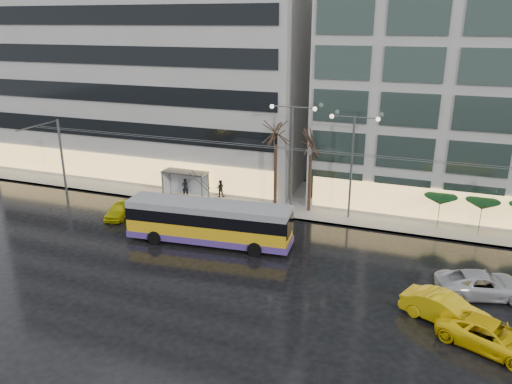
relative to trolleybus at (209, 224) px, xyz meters
The scene contains 20 objects.
ground 3.46m from the trolleybus, 53.74° to the right, with size 140.00×140.00×0.00m, color black.
sidewalk 12.21m from the trolleybus, 71.56° to the left, with size 80.00×10.00×0.15m, color gray.
kerb 7.73m from the trolleybus, 59.64° to the left, with size 80.00×0.10×0.15m, color slate.
building_left 23.78m from the trolleybus, 130.65° to the left, with size 34.00×14.00×22.00m, color #A4A29D.
trolleybus is the anchor object (origin of this frame).
catenary 6.71m from the trolleybus, 62.45° to the left, with size 42.24×5.12×7.00m.
bus_shelter 10.49m from the trolleybus, 128.66° to the left, with size 4.20×1.60×2.51m.
street_lamp_near 10.17m from the trolleybus, 65.20° to the left, with size 3.96×0.36×9.03m.
street_lamp_far 12.82m from the trolleybus, 43.21° to the left, with size 3.96×0.36×8.53m.
tree_a 10.42m from the trolleybus, 74.64° to the left, with size 3.20×3.20×8.40m.
tree_b 11.31m from the trolleybus, 58.48° to the left, with size 3.20×3.20×7.70m.
parasol_a 17.99m from the trolleybus, 28.22° to the left, with size 2.50×2.50×2.65m.
parasol_b 20.68m from the trolleybus, 24.28° to the left, with size 2.50×2.50×2.65m.
taxi_a 9.56m from the trolleybus, 167.38° to the left, with size 1.53×3.80×1.29m, color #CFC90A.
taxi_b 17.24m from the trolleybus, 16.51° to the right, with size 1.66×4.77×1.57m, color gold.
taxi_c 19.84m from the trolleybus, 19.36° to the right, with size 2.40×5.21×1.45m, color yellow.
sedan_silver 18.63m from the trolleybus, ahead, with size 2.47×5.35×1.49m, color silver.
pedestrian_a 10.40m from the trolleybus, 127.57° to the left, with size 1.21×1.22×2.19m.
pedestrian_b 9.83m from the trolleybus, 109.35° to the left, with size 0.93×0.80×1.63m.
pedestrian_c 11.87m from the trolleybus, 128.10° to the left, with size 1.18×1.11×2.11m.
Camera 1 is at (13.17, -28.09, 15.66)m, focal length 35.00 mm.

